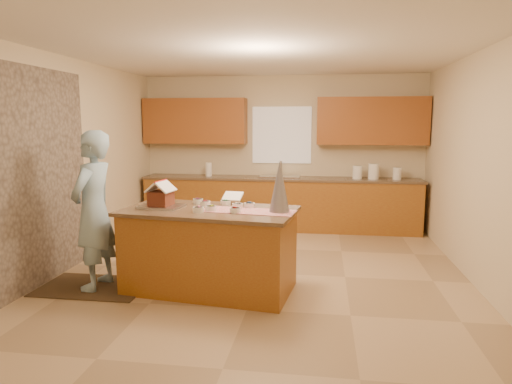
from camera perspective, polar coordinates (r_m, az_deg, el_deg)
floor at (r=5.80m, az=0.70°, el=-10.14°), size 5.50×5.50×0.00m
ceiling at (r=5.55m, az=0.76°, el=17.28°), size 5.50×5.50×0.00m
wall_back at (r=8.24m, az=3.25°, el=5.06°), size 5.50×5.50×0.00m
wall_front at (r=2.83m, az=-6.59°, el=-1.99°), size 5.50×5.50×0.00m
wall_left at (r=6.34m, az=-22.31°, el=3.33°), size 5.50×5.50×0.00m
wall_right at (r=5.75m, az=26.30°, el=2.59°), size 5.50×5.50×0.00m
stone_accent at (r=5.67m, az=-26.16°, el=1.51°), size 0.00×2.50×2.50m
window_curtain at (r=8.19m, az=3.25°, el=7.14°), size 1.05×0.03×1.00m
back_counter_base at (r=8.05m, az=3.01°, el=-1.55°), size 4.80×0.60×0.88m
back_counter_top at (r=7.98m, az=3.03°, el=1.70°), size 4.85×0.63×0.04m
upper_cabinet_left at (r=8.33m, az=-7.64°, el=8.82°), size 1.85×0.35×0.80m
upper_cabinet_right at (r=8.05m, az=14.35°, el=8.63°), size 1.85×0.35×0.80m
sink at (r=7.98m, az=3.03°, el=1.63°), size 0.70×0.45×0.12m
faucet at (r=8.14m, az=3.16°, el=2.97°), size 0.03×0.03×0.28m
island_base at (r=5.16m, az=-5.85°, el=-7.44°), size 1.91×1.12×0.89m
island_top at (r=5.05m, az=-5.93°, el=-2.38°), size 2.00×1.21×0.04m
table_runner at (r=4.90m, az=-0.99°, el=-2.40°), size 1.04×0.49×0.01m
baking_tray at (r=5.22m, az=-11.81°, el=-1.78°), size 0.50×0.40×0.03m
cookbook at (r=5.33m, az=-2.94°, el=-0.54°), size 0.24×0.20×0.09m
tinsel_tree at (r=4.82m, az=2.97°, el=0.71°), size 0.25×0.25×0.55m
rug at (r=5.65m, az=-19.69°, el=-11.12°), size 1.21×0.79×0.01m
boy at (r=5.39m, az=-19.71°, el=-2.18°), size 0.47×0.68×1.78m
canister_a at (r=7.96m, az=12.62°, el=2.43°), size 0.16×0.16×0.22m
canister_b at (r=7.98m, az=14.55°, el=2.52°), size 0.18×0.18×0.26m
canister_c at (r=8.04m, az=17.30°, el=2.23°), size 0.14×0.14×0.20m
paper_towel at (r=8.18m, az=-5.96°, el=2.83°), size 0.11×0.11×0.24m
gingerbread_house at (r=5.20m, az=-11.85°, el=-0.50°), size 0.31×0.31×0.28m
candy_bowls at (r=5.08m, az=-4.55°, el=-1.74°), size 0.76×0.63×0.06m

